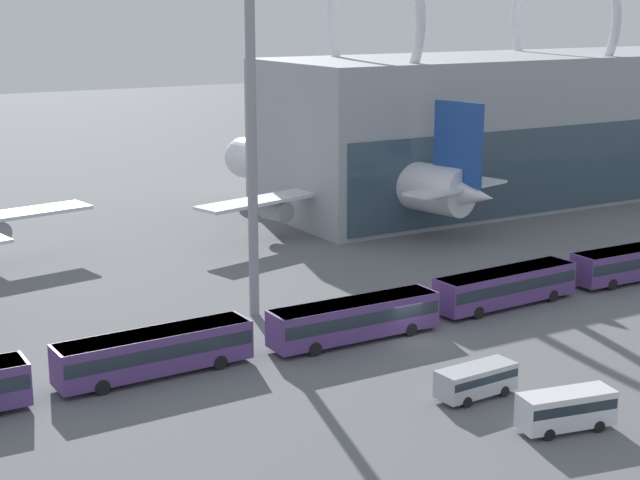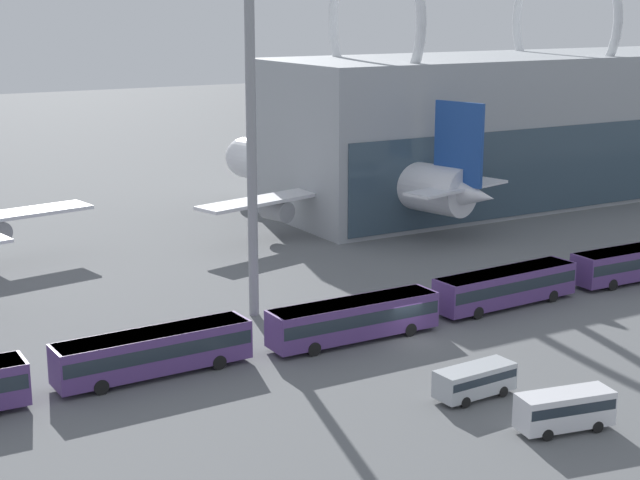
{
  "view_description": "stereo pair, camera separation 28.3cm",
  "coord_description": "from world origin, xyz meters",
  "px_view_note": "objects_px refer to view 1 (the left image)",
  "views": [
    {
      "loc": [
        -40.33,
        -55.26,
        23.88
      ],
      "look_at": [
        1.49,
        15.69,
        4.0
      ],
      "focal_mm": 55.0,
      "sensor_mm": 36.0,
      "label": 1
    },
    {
      "loc": [
        -40.08,
        -55.4,
        23.88
      ],
      "look_at": [
        1.49,
        15.69,
        4.0
      ],
      "focal_mm": 55.0,
      "sensor_mm": 36.0,
      "label": 2
    }
  ],
  "objects_px": {
    "airliner_at_gate_far": "(350,175)",
    "service_van_foreground": "(476,379)",
    "shuttle_bus_1": "(155,350)",
    "shuttle_bus_4": "(636,261)",
    "shuttle_bus_3": "(506,285)",
    "shuttle_bus_2": "(355,317)",
    "service_van_crossing": "(566,408)",
    "floodlight_mast": "(251,105)"
  },
  "relations": [
    {
      "from": "shuttle_bus_2",
      "to": "service_van_foreground",
      "type": "xyz_separation_m",
      "value": [
        0.83,
        -12.76,
        -0.58
      ]
    },
    {
      "from": "shuttle_bus_2",
      "to": "service_van_crossing",
      "type": "bearing_deg",
      "value": -83.78
    },
    {
      "from": "shuttle_bus_2",
      "to": "shuttle_bus_4",
      "type": "height_order",
      "value": "same"
    },
    {
      "from": "airliner_at_gate_far",
      "to": "service_van_foreground",
      "type": "bearing_deg",
      "value": 142.43
    },
    {
      "from": "airliner_at_gate_far",
      "to": "shuttle_bus_4",
      "type": "relative_size",
      "value": 3.18
    },
    {
      "from": "service_van_foreground",
      "to": "shuttle_bus_2",
      "type": "bearing_deg",
      "value": -89.19
    },
    {
      "from": "airliner_at_gate_far",
      "to": "shuttle_bus_4",
      "type": "xyz_separation_m",
      "value": [
        8.63,
        -33.9,
        -3.43
      ]
    },
    {
      "from": "shuttle_bus_2",
      "to": "service_van_crossing",
      "type": "xyz_separation_m",
      "value": [
        2.17,
        -19.17,
        -0.42
      ]
    },
    {
      "from": "floodlight_mast",
      "to": "shuttle_bus_3",
      "type": "bearing_deg",
      "value": -24.18
    },
    {
      "from": "airliner_at_gate_far",
      "to": "shuttle_bus_1",
      "type": "xyz_separation_m",
      "value": [
        -36.5,
        -33.99,
        -3.43
      ]
    },
    {
      "from": "shuttle_bus_1",
      "to": "shuttle_bus_2",
      "type": "bearing_deg",
      "value": -4.82
    },
    {
      "from": "airliner_at_gate_far",
      "to": "shuttle_bus_2",
      "type": "distance_m",
      "value": 41.05
    },
    {
      "from": "shuttle_bus_2",
      "to": "shuttle_bus_3",
      "type": "xyz_separation_m",
      "value": [
        15.04,
        0.87,
        0.0
      ]
    },
    {
      "from": "shuttle_bus_2",
      "to": "service_van_foreground",
      "type": "height_order",
      "value": "shuttle_bus_2"
    },
    {
      "from": "airliner_at_gate_far",
      "to": "shuttle_bus_1",
      "type": "relative_size",
      "value": 3.17
    },
    {
      "from": "shuttle_bus_4",
      "to": "service_van_foreground",
      "type": "xyz_separation_m",
      "value": [
        -29.26,
        -13.68,
        -0.58
      ]
    },
    {
      "from": "airliner_at_gate_far",
      "to": "service_van_crossing",
      "type": "distance_m",
      "value": 57.46
    },
    {
      "from": "airliner_at_gate_far",
      "to": "shuttle_bus_3",
      "type": "height_order",
      "value": "airliner_at_gate_far"
    },
    {
      "from": "shuttle_bus_4",
      "to": "service_van_crossing",
      "type": "relative_size",
      "value": 2.23
    },
    {
      "from": "service_van_foreground",
      "to": "floodlight_mast",
      "type": "distance_m",
      "value": 27.12
    },
    {
      "from": "airliner_at_gate_far",
      "to": "shuttle_bus_1",
      "type": "bearing_deg",
      "value": 118.83
    },
    {
      "from": "floodlight_mast",
      "to": "shuttle_bus_1",
      "type": "bearing_deg",
      "value": -144.06
    },
    {
      "from": "shuttle_bus_2",
      "to": "service_van_foreground",
      "type": "distance_m",
      "value": 12.8
    },
    {
      "from": "airliner_at_gate_far",
      "to": "service_van_foreground",
      "type": "height_order",
      "value": "airliner_at_gate_far"
    },
    {
      "from": "shuttle_bus_1",
      "to": "shuttle_bus_3",
      "type": "xyz_separation_m",
      "value": [
        30.09,
        0.04,
        0.0
      ]
    },
    {
      "from": "shuttle_bus_1",
      "to": "service_van_foreground",
      "type": "xyz_separation_m",
      "value": [
        15.87,
        -13.59,
        -0.58
      ]
    },
    {
      "from": "shuttle_bus_1",
      "to": "shuttle_bus_3",
      "type": "relative_size",
      "value": 1.0
    },
    {
      "from": "airliner_at_gate_far",
      "to": "shuttle_bus_3",
      "type": "xyz_separation_m",
      "value": [
        -6.41,
        -33.95,
        -3.43
      ]
    },
    {
      "from": "airliner_at_gate_far",
      "to": "service_van_foreground",
      "type": "xyz_separation_m",
      "value": [
        -20.63,
        -47.58,
        -4.01
      ]
    },
    {
      "from": "shuttle_bus_4",
      "to": "service_van_crossing",
      "type": "distance_m",
      "value": 34.4
    },
    {
      "from": "service_van_crossing",
      "to": "floodlight_mast",
      "type": "relative_size",
      "value": 0.21
    },
    {
      "from": "shuttle_bus_1",
      "to": "shuttle_bus_4",
      "type": "relative_size",
      "value": 1.0
    },
    {
      "from": "floodlight_mast",
      "to": "airliner_at_gate_far",
      "type": "bearing_deg",
      "value": 45.75
    },
    {
      "from": "airliner_at_gate_far",
      "to": "service_van_crossing",
      "type": "relative_size",
      "value": 7.11
    },
    {
      "from": "service_van_foreground",
      "to": "floodlight_mast",
      "type": "height_order",
      "value": "floodlight_mast"
    },
    {
      "from": "airliner_at_gate_far",
      "to": "shuttle_bus_3",
      "type": "relative_size",
      "value": 3.16
    },
    {
      "from": "shuttle_bus_3",
      "to": "service_van_crossing",
      "type": "height_order",
      "value": "shuttle_bus_3"
    },
    {
      "from": "airliner_at_gate_far",
      "to": "shuttle_bus_3",
      "type": "bearing_deg",
      "value": 155.18
    },
    {
      "from": "shuttle_bus_4",
      "to": "floodlight_mast",
      "type": "relative_size",
      "value": 0.46
    },
    {
      "from": "shuttle_bus_3",
      "to": "shuttle_bus_4",
      "type": "relative_size",
      "value": 1.01
    },
    {
      "from": "service_van_foreground",
      "to": "shuttle_bus_4",
      "type": "bearing_deg",
      "value": -157.83
    },
    {
      "from": "airliner_at_gate_far",
      "to": "shuttle_bus_1",
      "type": "distance_m",
      "value": 49.99
    }
  ]
}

